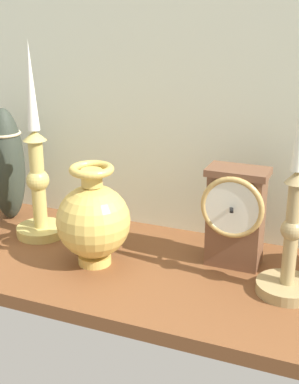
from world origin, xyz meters
TOP-DOWN VIEW (x-y plane):
  - ground_plane at (0.00, 0.00)cm, footprint 100.00×36.00cm
  - back_wall at (0.00, 18.50)cm, footprint 120.00×2.00cm
  - mantel_clock at (12.52, 6.44)cm, footprint 10.93×8.48cm
  - candlestick_tall_left at (23.00, -0.46)cm, footprint 9.85×9.85cm
  - candlestick_tall_center at (-26.19, 4.30)cm, footprint 9.81×9.81cm
  - brass_vase_bulbous at (-10.45, -2.62)cm, footprint 13.05×13.05cm
  - tall_ceramic_vase at (-37.16, 9.39)cm, footprint 7.51×7.51cm

SIDE VIEW (x-z plane):
  - ground_plane at x=0.00cm, z-range -2.40..0.00cm
  - brass_vase_bulbous at x=-10.45cm, z-range -0.74..17.56cm
  - mantel_clock at x=12.52cm, z-range 0.53..18.33cm
  - candlestick_tall_left at x=23.00cm, z-range -7.79..29.47cm
  - candlestick_tall_center at x=-26.19cm, z-range -7.55..30.45cm
  - tall_ceramic_vase at x=-37.16cm, z-range 0.14..24.08cm
  - back_wall at x=0.00cm, z-range 0.00..65.00cm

